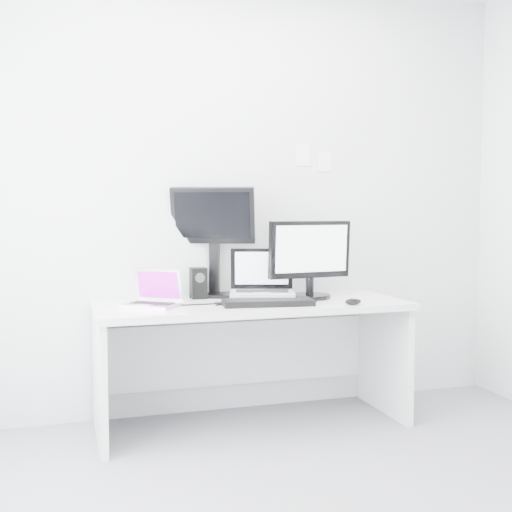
{
  "coord_description": "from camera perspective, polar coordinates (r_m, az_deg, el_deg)",
  "views": [
    {
      "loc": [
        -1.09,
        -2.35,
        1.26
      ],
      "look_at": [
        0.02,
        1.23,
        1.0
      ],
      "focal_mm": 45.73,
      "sensor_mm": 36.0,
      "label": 1
    }
  ],
  "objects": [
    {
      "name": "back_wall",
      "position": [
        4.1,
        -1.81,
        5.22
      ],
      "size": [
        3.6,
        0.0,
        3.6
      ],
      "primitive_type": "plane",
      "rotation": [
        1.57,
        0.0,
        0.0
      ],
      "color": "silver",
      "rests_on": "ground"
    },
    {
      "name": "desk",
      "position": [
        3.87,
        -0.38,
        -9.41
      ],
      "size": [
        1.8,
        0.7,
        0.73
      ],
      "primitive_type": "cube",
      "color": "silver",
      "rests_on": "ground"
    },
    {
      "name": "macbook",
      "position": [
        3.65,
        -9.17,
        -2.71
      ],
      "size": [
        0.36,
        0.35,
        0.22
      ],
      "primitive_type": "cube",
      "rotation": [
        0.0,
        0.0,
        -0.66
      ],
      "color": "#A7A7AC",
      "rests_on": "desk"
    },
    {
      "name": "speaker",
      "position": [
        3.96,
        -5.06,
        -2.38
      ],
      "size": [
        0.09,
        0.09,
        0.19
      ],
      "primitive_type": "cube",
      "rotation": [
        0.0,
        0.0,
        -0.01
      ],
      "color": "black",
      "rests_on": "desk"
    },
    {
      "name": "dell_laptop",
      "position": [
        3.85,
        0.54,
        -1.59
      ],
      "size": [
        0.45,
        0.39,
        0.31
      ],
      "primitive_type": "cube",
      "rotation": [
        0.0,
        0.0,
        -0.29
      ],
      "color": "#ADB0B4",
      "rests_on": "desk"
    },
    {
      "name": "rear_monitor",
      "position": [
        4.01,
        -3.73,
        1.35
      ],
      "size": [
        0.54,
        0.36,
        0.69
      ],
      "primitive_type": "cube",
      "rotation": [
        0.0,
        0.0,
        -0.39
      ],
      "color": "black",
      "rests_on": "desk"
    },
    {
      "name": "samsung_monitor",
      "position": [
        3.95,
        4.81,
        -0.2
      ],
      "size": [
        0.56,
        0.3,
        0.49
      ],
      "primitive_type": "cube",
      "rotation": [
        0.0,
        0.0,
        0.11
      ],
      "color": "black",
      "rests_on": "desk"
    },
    {
      "name": "keyboard",
      "position": [
        3.67,
        1.05,
        -4.08
      ],
      "size": [
        0.53,
        0.24,
        0.03
      ],
      "primitive_type": "cube",
      "rotation": [
        0.0,
        0.0,
        -0.12
      ],
      "color": "black",
      "rests_on": "desk"
    },
    {
      "name": "mouse",
      "position": [
        3.73,
        8.49,
        -3.97
      ],
      "size": [
        0.13,
        0.1,
        0.04
      ],
      "primitive_type": "ellipsoid",
      "rotation": [
        0.0,
        0.0,
        0.33
      ],
      "color": "black",
      "rests_on": "desk"
    },
    {
      "name": "wall_note_0",
      "position": [
        4.25,
        4.13,
        8.82
      ],
      "size": [
        0.1,
        0.0,
        0.14
      ],
      "primitive_type": "cube",
      "color": "white",
      "rests_on": "back_wall"
    },
    {
      "name": "wall_note_1",
      "position": [
        4.31,
        6.01,
        8.21
      ],
      "size": [
        0.09,
        0.0,
        0.13
      ],
      "primitive_type": "cube",
      "color": "white",
      "rests_on": "back_wall"
    }
  ]
}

